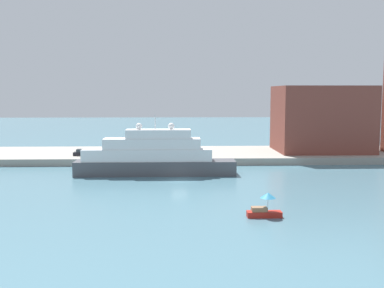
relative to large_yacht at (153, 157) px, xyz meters
name	(u,v)px	position (x,y,z in m)	size (l,w,h in m)	color
ground	(179,181)	(4.66, -6.06, -3.23)	(400.00, 400.00, 0.00)	slate
quay_dock	(179,155)	(4.66, 20.97, -2.51)	(110.00, 22.05, 1.44)	gray
large_yacht	(153,157)	(0.00, 0.00, 0.00)	(28.49, 4.68, 10.77)	#4C4C51
small_motorboat	(265,208)	(14.59, -28.83, -2.09)	(4.08, 1.82, 2.92)	#B22319
harbor_building	(322,119)	(36.90, 21.26, 5.54)	(20.21, 15.38, 14.65)	brown
parked_car	(84,153)	(-15.31, 15.34, -1.20)	(4.36, 1.71, 1.36)	black
person_figure	(110,154)	(-9.35, 11.47, -0.99)	(0.36, 0.36, 1.71)	#4C4C4C
mooring_bollard	(169,156)	(2.67, 10.78, -1.43)	(0.44, 0.44, 0.72)	black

